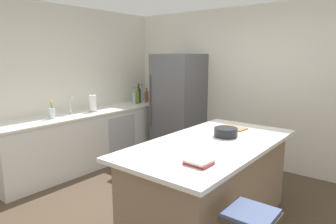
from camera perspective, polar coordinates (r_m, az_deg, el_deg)
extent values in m
plane|color=#4C3D2D|center=(3.61, 0.48, -19.32)|extent=(7.20, 7.20, 0.00)
cube|color=silver|center=(5.12, 16.24, 4.56)|extent=(6.00, 0.10, 2.60)
cube|color=silver|center=(5.05, -22.04, 4.12)|extent=(0.10, 6.00, 2.60)
cube|color=silver|center=(5.20, -14.28, -4.97)|extent=(0.62, 3.14, 0.87)
cube|color=white|center=(5.10, -14.52, -0.08)|extent=(0.65, 3.17, 0.03)
cube|color=#B2B5BA|center=(5.21, -8.74, -4.73)|extent=(0.01, 0.60, 0.73)
cube|color=#8E755B|center=(3.34, 8.09, -13.61)|extent=(0.93, 1.94, 0.88)
cube|color=white|center=(3.18, 8.31, -6.02)|extent=(1.09, 2.14, 0.04)
cube|color=#56565B|center=(5.42, 2.03, 1.23)|extent=(0.77, 0.74, 1.84)
cylinder|color=#4C4C51|center=(5.32, -3.45, 2.05)|extent=(0.02, 0.02, 0.92)
cube|color=#473828|center=(2.39, 15.51, -18.83)|extent=(0.36, 0.36, 0.04)
cube|color=#47567F|center=(2.38, 15.56, -18.09)|extent=(0.34, 0.34, 0.03)
cylinder|color=silver|center=(4.95, -18.04, -0.28)|extent=(0.05, 0.05, 0.02)
cylinder|color=silver|center=(4.93, -18.14, 1.44)|extent=(0.02, 0.02, 0.28)
cylinder|color=silver|center=(4.86, -17.83, 2.77)|extent=(0.14, 0.02, 0.02)
cylinder|color=silver|center=(4.69, -21.28, -0.26)|extent=(0.09, 0.09, 0.15)
cylinder|color=#4C7F3D|center=(4.68, -21.37, 0.70)|extent=(0.01, 0.02, 0.19)
sphere|color=yellow|center=(4.67, -21.45, 1.82)|extent=(0.04, 0.04, 0.04)
cylinder|color=#4C7F3D|center=(4.67, -21.39, 0.70)|extent=(0.01, 0.01, 0.19)
sphere|color=yellow|center=(4.65, -21.47, 1.86)|extent=(0.04, 0.04, 0.04)
cylinder|color=#4C7F3D|center=(4.66, -21.24, 0.69)|extent=(0.01, 0.04, 0.19)
sphere|color=yellow|center=(4.65, -21.31, 1.84)|extent=(0.04, 0.04, 0.04)
cylinder|color=gray|center=(5.08, -14.09, 0.15)|extent=(0.14, 0.14, 0.01)
cylinder|color=white|center=(5.06, -14.16, 1.66)|extent=(0.11, 0.11, 0.26)
cylinder|color=gray|center=(5.04, -14.24, 3.35)|extent=(0.02, 0.02, 0.04)
cylinder|color=#5B3319|center=(6.07, -3.37, 3.05)|extent=(0.07, 0.07, 0.21)
cylinder|color=#5B3319|center=(6.05, -3.39, 4.30)|extent=(0.03, 0.03, 0.06)
cylinder|color=black|center=(6.05, -3.39, 4.65)|extent=(0.03, 0.03, 0.01)
cylinder|color=#994C23|center=(6.00, -4.10, 2.89)|extent=(0.06, 0.06, 0.19)
cylinder|color=#994C23|center=(5.99, -4.11, 4.10)|extent=(0.03, 0.03, 0.06)
cylinder|color=black|center=(5.98, -4.12, 4.45)|extent=(0.03, 0.03, 0.01)
cylinder|color=silver|center=(5.95, -5.06, 3.10)|extent=(0.08, 0.08, 0.25)
cylinder|color=silver|center=(5.93, -5.09, 4.71)|extent=(0.04, 0.04, 0.08)
cylinder|color=black|center=(5.92, -5.09, 5.17)|extent=(0.04, 0.04, 0.01)
cylinder|color=#19381E|center=(5.88, -5.62, 3.13)|extent=(0.07, 0.07, 0.28)
cylinder|color=#19381E|center=(5.86, -5.65, 4.86)|extent=(0.03, 0.03, 0.08)
cylinder|color=black|center=(5.86, -5.65, 5.30)|extent=(0.04, 0.04, 0.01)
cylinder|color=olive|center=(5.77, -5.79, 2.81)|extent=(0.06, 0.06, 0.24)
cylinder|color=olive|center=(5.75, -5.82, 4.32)|extent=(0.03, 0.03, 0.06)
cylinder|color=black|center=(5.75, -5.83, 4.69)|extent=(0.03, 0.03, 0.01)
cylinder|color=#8CB79E|center=(5.70, -6.45, 2.56)|extent=(0.07, 0.07, 0.22)
cylinder|color=#8CB79E|center=(5.68, -6.48, 4.07)|extent=(0.02, 0.02, 0.08)
cylinder|color=black|center=(5.68, -6.49, 4.56)|extent=(0.03, 0.03, 0.01)
cube|color=#A83338|center=(2.52, 5.87, -9.68)|extent=(0.21, 0.16, 0.02)
cube|color=silver|center=(2.51, 5.88, -9.19)|extent=(0.21, 0.19, 0.02)
cylinder|color=black|center=(3.39, 10.96, -3.80)|extent=(0.26, 0.26, 0.10)
cube|color=#9E7042|center=(3.79, 12.23, -2.98)|extent=(0.34, 0.23, 0.02)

